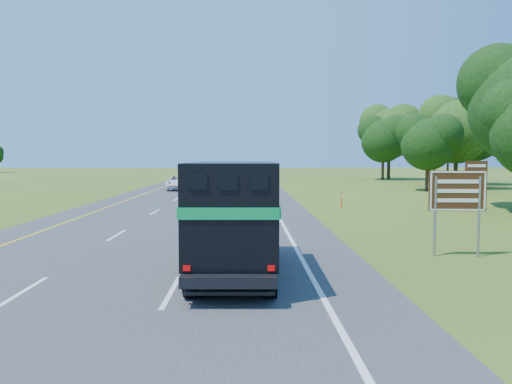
{
  "coord_description": "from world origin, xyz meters",
  "views": [
    {
      "loc": [
        3.68,
        -10.15,
        3.36
      ],
      "look_at": [
        4.21,
        16.2,
        1.51
      ],
      "focal_mm": 35.0,
      "sensor_mm": 36.0,
      "label": 1
    }
  ],
  "objects_px": {
    "horse_truck": "(235,214)",
    "white_suv": "(180,182)",
    "exit_sign": "(459,195)",
    "far_car": "(214,169)"
  },
  "relations": [
    {
      "from": "horse_truck",
      "to": "far_car",
      "type": "bearing_deg",
      "value": 95.22
    },
    {
      "from": "horse_truck",
      "to": "white_suv",
      "type": "xyz_separation_m",
      "value": [
        -6.38,
        36.46,
        -0.93
      ]
    },
    {
      "from": "horse_truck",
      "to": "exit_sign",
      "type": "xyz_separation_m",
      "value": [
        7.47,
        2.46,
        0.36
      ]
    },
    {
      "from": "exit_sign",
      "to": "far_car",
      "type": "bearing_deg",
      "value": 102.57
    },
    {
      "from": "white_suv",
      "to": "far_car",
      "type": "bearing_deg",
      "value": 86.25
    },
    {
      "from": "horse_truck",
      "to": "white_suv",
      "type": "distance_m",
      "value": 37.02
    },
    {
      "from": "white_suv",
      "to": "exit_sign",
      "type": "bearing_deg",
      "value": -72.15
    },
    {
      "from": "white_suv",
      "to": "exit_sign",
      "type": "distance_m",
      "value": 36.73
    },
    {
      "from": "horse_truck",
      "to": "exit_sign",
      "type": "bearing_deg",
      "value": 19.41
    },
    {
      "from": "horse_truck",
      "to": "exit_sign",
      "type": "relative_size",
      "value": 2.24
    }
  ]
}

